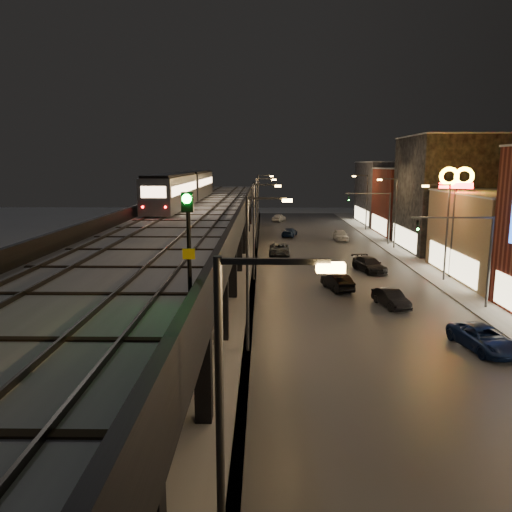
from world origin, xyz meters
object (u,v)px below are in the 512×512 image
object	(u,v)px
car_onc_dark	(484,339)
car_onc_red	(340,235)
car_mid_silver	(279,249)
car_onc_silver	(391,299)
car_near_white	(337,282)
car_far_white	(279,218)
car_mid_dark	(289,233)
subway_train	(186,187)
rail_signal	(188,224)
car_onc_white	(369,265)

from	to	relation	value
car_onc_dark	car_onc_red	bearing A→B (deg)	81.61
car_mid_silver	car_onc_silver	size ratio (longest dim) A/B	1.28
car_near_white	car_mid_silver	distance (m)	17.58
car_mid_silver	car_onc_silver	world-z (taller)	car_mid_silver
car_far_white	car_onc_dark	size ratio (longest dim) A/B	0.87
car_mid_dark	car_onc_dark	xyz separation A→B (m)	(8.99, -46.05, 0.04)
car_far_white	car_onc_dark	world-z (taller)	car_far_white
car_far_white	car_mid_silver	bearing A→B (deg)	108.08
subway_train	car_far_white	bearing A→B (deg)	72.91
rail_signal	car_onc_dark	bearing A→B (deg)	40.30
car_mid_silver	car_mid_dark	distance (m)	15.17
car_near_white	car_mid_silver	xyz separation A→B (m)	(-4.44, 17.01, 0.02)
car_onc_silver	car_onc_dark	world-z (taller)	car_onc_dark
subway_train	car_near_white	distance (m)	21.94
car_far_white	car_onc_white	distance (m)	45.17
car_onc_white	car_onc_red	size ratio (longest dim) A/B	1.12
car_near_white	car_mid_dark	distance (m)	32.16
car_mid_dark	car_near_white	bearing A→B (deg)	107.94
car_near_white	car_onc_red	bearing A→B (deg)	-113.99
rail_signal	car_onc_white	bearing A→B (deg)	69.25
car_mid_silver	car_mid_dark	size ratio (longest dim) A/B	1.17
subway_train	car_mid_silver	world-z (taller)	subway_train
rail_signal	car_mid_dark	world-z (taller)	rail_signal
rail_signal	car_far_white	size ratio (longest dim) A/B	0.78
rail_signal	car_onc_red	size ratio (longest dim) A/B	0.74
subway_train	rail_signal	bearing A→B (deg)	-81.11
subway_train	car_near_white	size ratio (longest dim) A/B	7.75
car_near_white	car_onc_silver	distance (m)	6.16
car_mid_dark	car_onc_silver	bearing A→B (deg)	112.37
car_mid_silver	car_near_white	bearing A→B (deg)	106.43
car_onc_silver	car_onc_dark	bearing A→B (deg)	-83.04
car_onc_silver	subway_train	bearing A→B (deg)	120.78
car_onc_dark	car_onc_silver	bearing A→B (deg)	98.87
rail_signal	car_onc_white	xyz separation A→B (m)	(12.96, 34.22, -8.25)
rail_signal	car_mid_dark	distance (m)	59.82
car_onc_silver	car_onc_red	size ratio (longest dim) A/B	0.91
car_onc_dark	car_near_white	bearing A→B (deg)	103.93
car_onc_silver	car_onc_dark	xyz separation A→B (m)	(3.18, -8.80, 0.01)
car_onc_silver	car_onc_white	distance (m)	12.59
car_far_white	car_onc_silver	world-z (taller)	car_far_white
subway_train	car_onc_dark	distance (m)	36.18
car_near_white	car_onc_dark	distance (m)	15.43
car_far_white	car_onc_red	bearing A→B (deg)	128.48
subway_train	car_onc_dark	world-z (taller)	subway_train
subway_train	car_far_white	xyz separation A→B (m)	(11.62, 37.80, -7.49)
subway_train	car_far_white	distance (m)	40.25
car_onc_red	car_onc_dark	bearing A→B (deg)	-87.90
car_mid_dark	car_onc_white	xyz separation A→B (m)	(6.77, -24.70, 0.08)
car_onc_dark	subway_train	bearing A→B (deg)	116.56
car_near_white	car_onc_white	bearing A→B (deg)	-135.06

